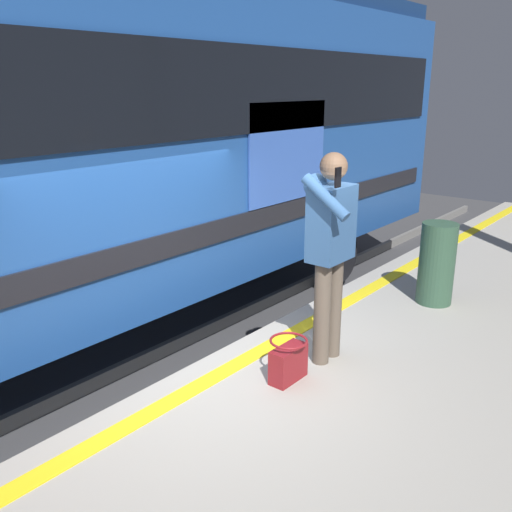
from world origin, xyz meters
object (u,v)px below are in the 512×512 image
passenger (330,241)px  handbag (288,361)px  trash_bin (437,264)px  train_carriage (49,135)px

passenger → handbag: size_ratio=4.99×
handbag → trash_bin: 2.37m
train_carriage → trash_bin: size_ratio=14.05×
trash_bin → handbag: bearing=-5.8°
handbag → trash_bin: size_ratio=0.40×
train_carriage → trash_bin: bearing=125.3°
trash_bin → passenger: bearing=-6.6°
passenger → train_carriage: bearing=-80.4°
passenger → handbag: (0.51, -0.03, -0.88)m
train_carriage → handbag: bearing=90.3°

